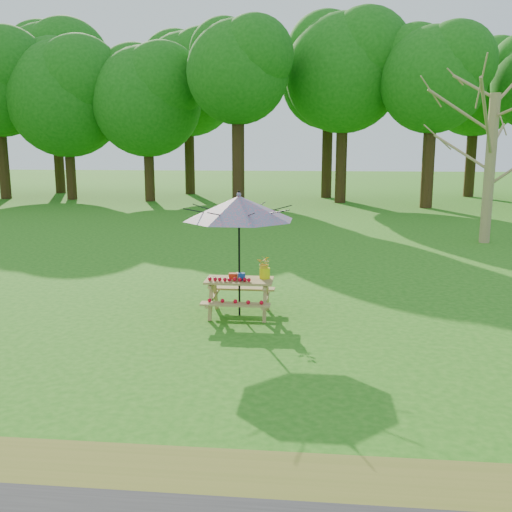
# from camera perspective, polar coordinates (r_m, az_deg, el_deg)

# --- Properties ---
(ground) EXTENTS (120.00, 120.00, 0.00)m
(ground) POSITION_cam_1_polar(r_m,az_deg,el_deg) (8.75, -18.25, -9.81)
(ground) COLOR #246C14
(ground) RESTS_ON ground
(treeline) EXTENTS (60.00, 12.00, 16.00)m
(treeline) POSITION_cam_1_polar(r_m,az_deg,el_deg) (30.06, -1.01, 20.59)
(treeline) COLOR #156210
(treeline) RESTS_ON ground
(bare_tree) EXTENTS (6.81, 6.81, 10.58)m
(bare_tree) POSITION_cam_1_polar(r_m,az_deg,el_deg) (19.43, 23.28, 20.28)
(bare_tree) COLOR #948151
(bare_tree) RESTS_ON ground
(picnic_table) EXTENTS (1.20, 1.32, 0.67)m
(picnic_table) POSITION_cam_1_polar(r_m,az_deg,el_deg) (10.28, -1.67, -4.20)
(picnic_table) COLOR #A4864A
(picnic_table) RESTS_ON ground
(patio_umbrella) EXTENTS (2.60, 2.60, 2.25)m
(patio_umbrella) POSITION_cam_1_polar(r_m,az_deg,el_deg) (9.98, -1.72, 4.82)
(patio_umbrella) COLOR black
(patio_umbrella) RESTS_ON ground
(produce_bins) EXTENTS (0.30, 0.39, 0.13)m
(produce_bins) POSITION_cam_1_polar(r_m,az_deg,el_deg) (10.22, -1.80, -2.01)
(produce_bins) COLOR red
(produce_bins) RESTS_ON picnic_table
(tomatoes_row) EXTENTS (0.77, 0.13, 0.07)m
(tomatoes_row) POSITION_cam_1_polar(r_m,az_deg,el_deg) (10.04, -2.66, -2.36)
(tomatoes_row) COLOR red
(tomatoes_row) RESTS_ON picnic_table
(flower_bucket) EXTENTS (0.31, 0.29, 0.42)m
(flower_bucket) POSITION_cam_1_polar(r_m,az_deg,el_deg) (10.22, 0.88, -1.04)
(flower_bucket) COLOR #E8E90C
(flower_bucket) RESTS_ON picnic_table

